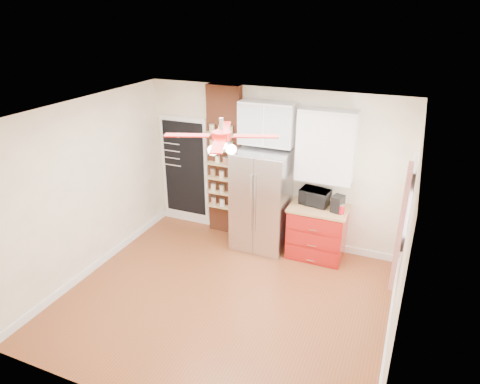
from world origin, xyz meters
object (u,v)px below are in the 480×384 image
at_px(fridge, 261,200).
at_px(pantry_jar_oats, 218,159).
at_px(red_cabinet, 317,232).
at_px(coffee_maker, 338,204).
at_px(ceiling_fan, 221,136).
at_px(toaster_oven, 315,197).
at_px(canister_left, 341,210).

height_order(fridge, pantry_jar_oats, fridge).
xyz_separation_m(red_cabinet, coffee_maker, (0.30, -0.04, 0.58)).
bearing_deg(ceiling_fan, coffee_maker, 53.46).
xyz_separation_m(ceiling_fan, pantry_jar_oats, (-0.94, 1.80, -0.99)).
distance_m(toaster_oven, pantry_jar_oats, 1.81).
relative_size(ceiling_fan, canister_left, 9.37).
distance_m(red_cabinet, ceiling_fan, 2.75).
height_order(ceiling_fan, pantry_jar_oats, ceiling_fan).
bearing_deg(fridge, coffee_maker, 0.65).
height_order(red_cabinet, canister_left, canister_left).
height_order(canister_left, pantry_jar_oats, pantry_jar_oats).
bearing_deg(pantry_jar_oats, toaster_oven, -1.00).
height_order(ceiling_fan, toaster_oven, ceiling_fan).
bearing_deg(canister_left, fridge, 177.69).
xyz_separation_m(ceiling_fan, canister_left, (1.29, 1.58, -1.45)).
bearing_deg(fridge, pantry_jar_oats, 168.93).
bearing_deg(fridge, toaster_oven, 9.29).
relative_size(toaster_oven, pantry_jar_oats, 3.93).
bearing_deg(coffee_maker, pantry_jar_oats, -170.01).
xyz_separation_m(fridge, pantry_jar_oats, (-0.89, 0.17, 0.56)).
height_order(fridge, canister_left, fridge).
distance_m(red_cabinet, coffee_maker, 0.65).
relative_size(ceiling_fan, coffee_maker, 5.32).
xyz_separation_m(red_cabinet, canister_left, (0.37, -0.10, 0.52)).
bearing_deg(pantry_jar_oats, ceiling_fan, -62.53).
bearing_deg(red_cabinet, fridge, -177.05).
relative_size(toaster_oven, coffee_maker, 1.77).
relative_size(canister_left, pantry_jar_oats, 1.26).
relative_size(fridge, coffee_maker, 6.65).
bearing_deg(ceiling_fan, toaster_oven, 65.09).
distance_m(ceiling_fan, canister_left, 2.50).
height_order(toaster_oven, pantry_jar_oats, pantry_jar_oats).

